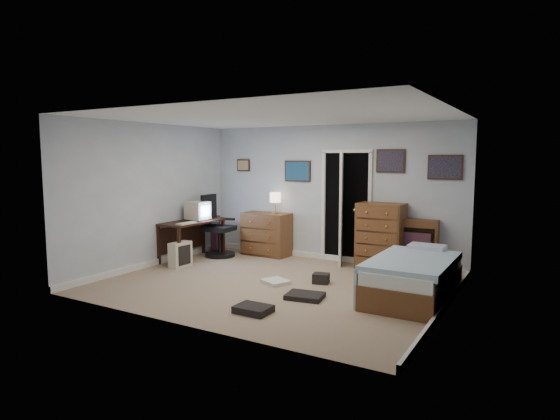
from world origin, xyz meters
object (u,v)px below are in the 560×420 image
object	(u,v)px
low_dresser	(267,234)
tall_dresser	(381,236)
computer_desk	(189,230)
bed	(413,277)
office_chair	(217,233)

from	to	relation	value
low_dresser	tall_dresser	world-z (taller)	tall_dresser
low_dresser	computer_desk	bearing A→B (deg)	-132.06
tall_dresser	bed	size ratio (longest dim) A/B	0.60
low_dresser	bed	xyz separation A→B (m)	(3.21, -1.39, -0.12)
computer_desk	low_dresser	bearing A→B (deg)	47.27
computer_desk	tall_dresser	distance (m)	3.53
bed	computer_desk	bearing A→B (deg)	175.93
low_dresser	tall_dresser	bearing A→B (deg)	2.25
computer_desk	bed	xyz separation A→B (m)	(4.27, -0.32, -0.27)
computer_desk	office_chair	xyz separation A→B (m)	(0.28, 0.49, -0.10)
low_dresser	tall_dresser	distance (m)	2.31
office_chair	tall_dresser	xyz separation A→B (m)	(3.09, 0.55, 0.11)
office_chair	bed	world-z (taller)	office_chair
office_chair	bed	size ratio (longest dim) A/B	0.63
office_chair	low_dresser	distance (m)	0.97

